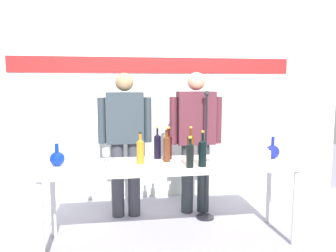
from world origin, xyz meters
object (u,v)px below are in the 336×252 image
(presenter_right, at_px, (196,133))
(wine_bottle_6, at_px, (191,145))
(display_table, at_px, (170,169))
(wine_glass_right_0, at_px, (268,155))
(presenter_left, at_px, (125,136))
(microphone_stand, at_px, (206,177))
(wine_bottle_7, at_px, (190,154))
(wine_bottle_4, at_px, (167,144))
(wine_glass_left_3, at_px, (80,155))
(wine_glass_left_2, at_px, (90,156))
(wine_glass_left_0, at_px, (106,152))
(wine_bottle_5, at_px, (157,145))
(wine_glass_right_2, at_px, (265,153))
(wine_bottle_3, at_px, (140,150))
(decanter_blue_right, at_px, (272,151))
(wine_bottle_0, at_px, (203,152))
(wine_bottle_2, at_px, (167,148))
(wine_bottle_1, at_px, (169,146))
(wine_glass_left_1, at_px, (84,149))
(decanter_blue_left, at_px, (57,158))
(wine_glass_right_1, at_px, (213,151))

(presenter_right, height_order, wine_bottle_6, presenter_right)
(display_table, relative_size, wine_glass_right_0, 16.95)
(presenter_left, xyz_separation_m, microphone_stand, (0.89, -0.21, -0.46))
(presenter_left, height_order, wine_bottle_7, presenter_left)
(wine_bottle_4, distance_m, wine_glass_left_3, 0.88)
(wine_glass_left_2, bearing_deg, presenter_left, 66.78)
(wine_bottle_6, distance_m, wine_glass_left_0, 0.86)
(wine_bottle_6, bearing_deg, wine_bottle_5, -177.96)
(presenter_left, relative_size, wine_bottle_5, 5.05)
(wine_glass_right_0, xyz_separation_m, wine_glass_right_2, (0.03, 0.11, -0.00))
(wine_bottle_3, xyz_separation_m, wine_bottle_5, (0.18, 0.19, 0.01))
(presenter_left, relative_size, wine_bottle_4, 5.44)
(decanter_blue_right, relative_size, wine_glass_left_3, 1.52)
(wine_bottle_0, distance_m, wine_bottle_4, 0.51)
(wine_glass_right_0, bearing_deg, wine_glass_right_2, 75.66)
(wine_bottle_2, distance_m, microphone_stand, 0.78)
(decanter_blue_right, relative_size, wine_glass_left_2, 1.42)
(wine_bottle_6, distance_m, wine_glass_right_0, 0.77)
(wine_bottle_0, xyz_separation_m, wine_bottle_6, (-0.02, 0.40, -0.00))
(wine_bottle_7, relative_size, wine_glass_left_0, 1.89)
(wine_bottle_4, bearing_deg, decanter_blue_right, -12.12)
(display_table, height_order, wine_bottle_3, wine_bottle_3)
(wine_bottle_5, distance_m, wine_bottle_6, 0.34)
(presenter_left, bearing_deg, presenter_right, 0.00)
(wine_bottle_0, distance_m, wine_bottle_1, 0.43)
(wine_bottle_1, bearing_deg, presenter_left, 129.10)
(wine_bottle_3, distance_m, wine_bottle_5, 0.27)
(wine_glass_right_0, bearing_deg, wine_bottle_7, 176.16)
(wine_glass_right_2, bearing_deg, wine_bottle_6, 150.73)
(wine_bottle_6, height_order, wine_glass_left_1, wine_bottle_6)
(presenter_right, relative_size, wine_glass_left_0, 11.14)
(decanter_blue_left, relative_size, wine_glass_left_1, 1.42)
(wine_glass_left_0, bearing_deg, wine_glass_left_2, -131.49)
(wine_bottle_0, distance_m, wine_bottle_5, 0.53)
(decanter_blue_right, height_order, presenter_right, presenter_right)
(decanter_blue_right, relative_size, wine_glass_left_0, 1.51)
(wine_bottle_0, bearing_deg, microphone_stand, 72.15)
(wine_bottle_6, xyz_separation_m, wine_glass_right_1, (0.15, -0.29, -0.02))
(wine_bottle_0, bearing_deg, wine_glass_left_3, 170.16)
(presenter_right, bearing_deg, display_table, -120.58)
(wine_bottle_3, bearing_deg, decanter_blue_right, 0.92)
(wine_bottle_2, xyz_separation_m, wine_glass_left_1, (-0.80, 0.21, -0.03))
(decanter_blue_left, distance_m, wine_bottle_2, 1.02)
(microphone_stand, bearing_deg, wine_bottle_5, -155.58)
(display_table, bearing_deg, presenter_right, 59.42)
(presenter_left, distance_m, microphone_stand, 1.02)
(wine_bottle_1, height_order, wine_glass_right_2, wine_bottle_1)
(decanter_blue_left, height_order, wine_glass_right_0, decanter_blue_left)
(wine_bottle_6, bearing_deg, wine_glass_right_2, -29.27)
(display_table, xyz_separation_m, wine_bottle_5, (-0.10, 0.22, 0.20))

